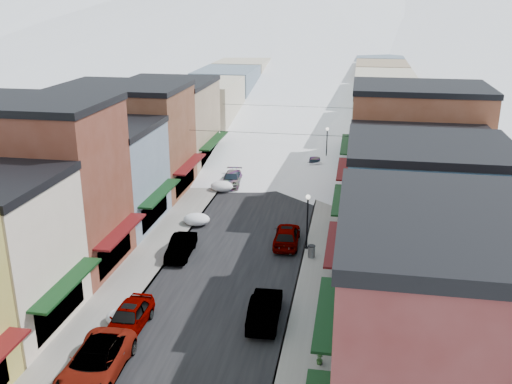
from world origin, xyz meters
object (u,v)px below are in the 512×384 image
at_px(trash_can, 312,251).
at_px(streetlamp_near, 308,215).
at_px(car_silver_sedan, 129,317).
at_px(car_green_sedan, 265,309).
at_px(car_dark_hatch, 181,246).
at_px(car_white_suv, 95,363).

relative_size(trash_can, streetlamp_near, 0.22).
bearing_deg(car_silver_sedan, streetlamp_near, 54.52).
distance_m(car_green_sedan, streetlamp_near, 11.24).
height_order(car_dark_hatch, streetlamp_near, streetlamp_near).
height_order(car_white_suv, trash_can, car_white_suv).
relative_size(car_silver_sedan, car_dark_hatch, 1.05).
bearing_deg(car_silver_sedan, trash_can, 49.46).
xyz_separation_m(car_dark_hatch, streetlamp_near, (9.50, 2.75, 2.23)).
bearing_deg(car_dark_hatch, streetlamp_near, 13.16).
bearing_deg(car_dark_hatch, trash_can, 3.54).
bearing_deg(car_white_suv, car_dark_hatch, 87.56).
distance_m(car_silver_sedan, car_dark_hatch, 10.56).
height_order(car_green_sedan, trash_can, car_green_sedan).
relative_size(car_white_suv, streetlamp_near, 1.35).
bearing_deg(trash_can, car_green_sedan, -102.75).
height_order(car_white_suv, streetlamp_near, streetlamp_near).
height_order(car_silver_sedan, car_dark_hatch, car_silver_sedan).
height_order(car_silver_sedan, trash_can, car_silver_sedan).
height_order(car_dark_hatch, trash_can, car_dark_hatch).
xyz_separation_m(car_silver_sedan, car_green_sedan, (7.92, 2.39, 0.02)).
relative_size(car_white_suv, car_dark_hatch, 1.33).
relative_size(car_green_sedan, trash_can, 5.27).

